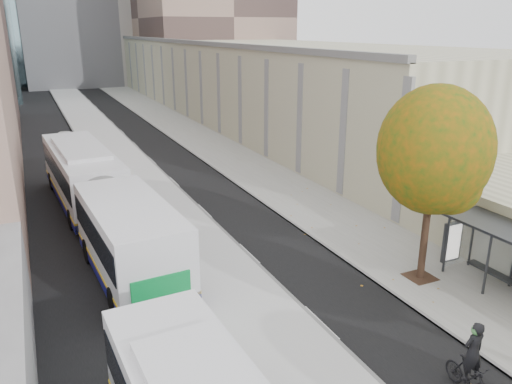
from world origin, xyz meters
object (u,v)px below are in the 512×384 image
cyclist (470,368)px  bus_far (99,196)px  distant_car (64,139)px  bus_shelter (509,238)px

cyclist → bus_far: bearing=117.3°
distant_car → bus_far: bearing=-79.3°
bus_far → cyclist: bearing=-69.5°
bus_shelter → bus_far: bus_far is taller
bus_far → cyclist: bus_far is taller
bus_shelter → cyclist: bus_shelter is taller
bus_shelter → bus_far: (-12.82, 12.68, -0.45)m
bus_shelter → distant_car: bus_shelter is taller
bus_far → cyclist: (7.26, -16.28, -0.91)m
bus_shelter → cyclist: (-5.55, -3.60, -1.36)m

